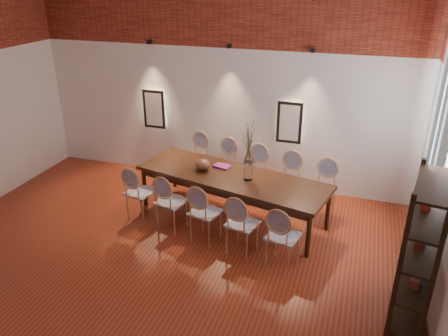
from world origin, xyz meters
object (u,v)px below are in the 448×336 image
(chair_near_b, at_px, (172,202))
(vase, at_px, (248,171))
(chair_far_b, at_px, (223,166))
(bowl, at_px, (203,165))
(chair_near_d, at_px, (242,223))
(book, at_px, (222,166))
(chair_near_e, at_px, (283,236))
(shelving_rack, at_px, (420,252))
(chair_far_e, at_px, (322,190))
(chair_near_c, at_px, (205,212))
(chair_near_a, at_px, (140,192))
(chair_far_c, at_px, (254,173))
(chair_far_a, at_px, (195,159))
(dining_table, at_px, (232,196))
(chair_far_d, at_px, (287,181))

(chair_near_b, height_order, vase, vase)
(chair_far_b, distance_m, bowl, 0.91)
(chair_near_d, distance_m, book, 1.37)
(chair_near_e, bearing_deg, shelving_rack, -4.79)
(chair_near_b, bearing_deg, chair_far_e, 39.90)
(chair_near_c, height_order, chair_far_b, same)
(chair_near_a, distance_m, bowl, 1.09)
(vase, height_order, book, vase)
(vase, xyz_separation_m, shelving_rack, (2.36, -1.47, 0.00))
(vase, xyz_separation_m, bowl, (-0.80, 0.13, -0.06))
(chair_far_b, xyz_separation_m, chair_far_c, (0.61, -0.14, 0.00))
(chair_near_c, distance_m, chair_far_e, 1.99)
(chair_near_c, xyz_separation_m, chair_far_e, (1.55, 1.25, 0.00))
(chair_far_e, xyz_separation_m, shelving_rack, (1.25, -2.02, 0.43))
(chair_far_e, bearing_deg, chair_near_d, 68.26)
(chair_far_a, bearing_deg, dining_table, 147.91)
(chair_far_d, distance_m, chair_far_e, 0.62)
(chair_far_c, bearing_deg, shelving_rack, 149.72)
(chair_far_d, xyz_separation_m, bowl, (-1.29, -0.56, 0.37))
(chair_near_d, bearing_deg, chair_far_c, 111.74)
(chair_near_a, bearing_deg, chair_near_d, 0.00)
(vase, bearing_deg, book, 149.03)
(dining_table, height_order, chair_far_c, chair_far_c)
(chair_far_d, bearing_deg, book, 32.32)
(chair_near_a, relative_size, chair_far_e, 1.00)
(shelving_rack, bearing_deg, chair_far_e, 131.57)
(chair_far_c, bearing_deg, chair_far_e, -180.00)
(bowl, distance_m, shelving_rack, 3.54)
(dining_table, xyz_separation_m, vase, (0.28, -0.06, 0.53))
(chair_near_b, xyz_separation_m, chair_near_e, (1.82, -0.41, 0.00))
(chair_far_a, distance_m, chair_far_e, 2.49)
(chair_near_b, distance_m, vase, 1.27)
(chair_near_a, relative_size, book, 3.62)
(chair_far_a, height_order, chair_far_c, same)
(chair_far_e, bearing_deg, chair_near_a, 32.09)
(chair_near_e, xyz_separation_m, vase, (-0.76, 0.97, 0.43))
(chair_near_a, xyz_separation_m, chair_far_e, (2.77, 0.98, 0.00))
(vase, bearing_deg, chair_near_e, -51.91)
(chair_near_e, distance_m, chair_far_d, 1.68)
(dining_table, xyz_separation_m, chair_near_e, (1.04, -1.03, 0.09))
(chair_near_b, height_order, chair_far_b, same)
(chair_far_c, relative_size, bowl, 3.92)
(chair_near_c, height_order, vase, vase)
(dining_table, distance_m, chair_far_b, 1.00)
(chair_near_d, height_order, book, chair_near_d)
(chair_near_e, bearing_deg, dining_table, 147.91)
(dining_table, bearing_deg, bowl, -174.49)
(chair_far_b, bearing_deg, book, 118.72)
(chair_far_d, relative_size, shelving_rack, 0.52)
(chair_far_b, relative_size, book, 3.62)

